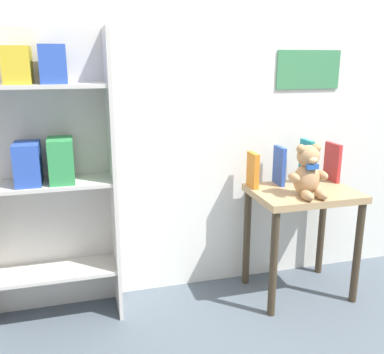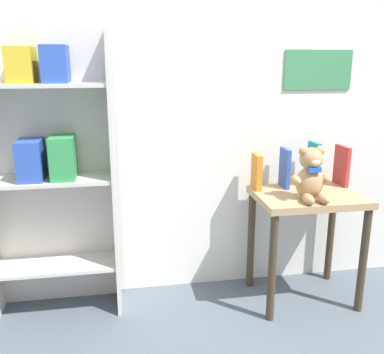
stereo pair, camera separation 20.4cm
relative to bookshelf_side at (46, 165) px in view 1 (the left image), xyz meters
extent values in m
cube|color=silver|center=(0.95, 0.14, 0.46)|extent=(4.80, 0.06, 2.50)
cube|color=#3D8451|center=(1.41, 0.10, 0.42)|extent=(0.38, 0.01, 0.21)
cube|color=beige|center=(0.30, -0.03, -0.08)|extent=(0.02, 0.25, 1.41)
cube|color=beige|center=(0.00, 0.08, -0.08)|extent=(0.63, 0.02, 1.41)
cube|color=beige|center=(0.00, -0.03, -0.53)|extent=(0.59, 0.23, 0.02)
cube|color=beige|center=(0.00, -0.03, -0.08)|extent=(0.59, 0.23, 0.02)
cube|color=beige|center=(0.00, -0.03, 0.37)|extent=(0.59, 0.23, 0.02)
cube|color=gold|center=(-0.07, -0.05, 0.45)|extent=(0.11, 0.17, 0.16)
cube|color=#2D51B7|center=(0.07, -0.05, 0.46)|extent=(0.11, 0.17, 0.16)
cube|color=#2D51B7|center=(-0.07, -0.05, 0.02)|extent=(0.11, 0.17, 0.19)
cube|color=#33934C|center=(0.07, -0.05, 0.03)|extent=(0.11, 0.17, 0.20)
cube|color=tan|center=(1.29, -0.14, -0.21)|extent=(0.54, 0.40, 0.04)
cylinder|color=#3E3121|center=(1.05, -0.31, -0.51)|extent=(0.04, 0.04, 0.56)
cylinder|color=#3E3121|center=(1.53, -0.31, -0.51)|extent=(0.04, 0.04, 0.56)
cylinder|color=#3E3121|center=(1.05, 0.04, -0.51)|extent=(0.04, 0.04, 0.56)
cylinder|color=#3E3121|center=(1.53, 0.04, -0.51)|extent=(0.04, 0.04, 0.56)
ellipsoid|color=tan|center=(1.25, -0.22, -0.11)|extent=(0.14, 0.11, 0.16)
sphere|color=tan|center=(1.25, -0.22, 0.01)|extent=(0.11, 0.11, 0.11)
sphere|color=tan|center=(1.21, -0.22, 0.05)|extent=(0.05, 0.05, 0.05)
sphere|color=tan|center=(1.29, -0.22, 0.05)|extent=(0.05, 0.05, 0.05)
ellipsoid|color=#F4BB82|center=(1.25, -0.26, 0.00)|extent=(0.05, 0.03, 0.03)
ellipsoid|color=tan|center=(1.17, -0.23, -0.09)|extent=(0.05, 0.09, 0.05)
ellipsoid|color=tan|center=(1.33, -0.23, -0.09)|extent=(0.05, 0.09, 0.05)
ellipsoid|color=tan|center=(1.21, -0.30, -0.16)|extent=(0.05, 0.10, 0.05)
ellipsoid|color=tan|center=(1.29, -0.30, -0.16)|extent=(0.05, 0.10, 0.05)
cube|color=#2356B2|center=(1.25, -0.26, -0.03)|extent=(0.06, 0.02, 0.02)
cube|color=orange|center=(1.05, -0.01, -0.09)|extent=(0.03, 0.11, 0.19)
cube|color=#2D51B7|center=(1.21, 0.00, -0.08)|extent=(0.03, 0.12, 0.21)
cube|color=teal|center=(1.37, 0.00, -0.07)|extent=(0.03, 0.11, 0.24)
cube|color=red|center=(1.53, -0.01, -0.08)|extent=(0.03, 0.13, 0.22)
camera|label=1|loc=(0.14, -2.06, 0.47)|focal=40.00mm
camera|label=2|loc=(0.34, -2.11, 0.47)|focal=40.00mm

